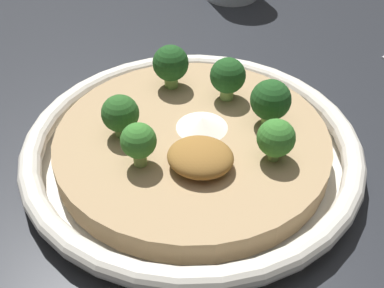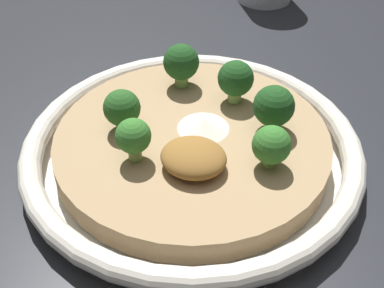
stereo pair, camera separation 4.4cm
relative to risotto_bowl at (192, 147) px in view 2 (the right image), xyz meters
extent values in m
plane|color=#23262B|center=(0.00, 0.00, -0.02)|extent=(6.00, 6.00, 0.00)
cylinder|color=silver|center=(0.00, 0.00, -0.01)|extent=(0.29, 0.29, 0.01)
torus|color=silver|center=(0.00, 0.00, 0.00)|extent=(0.31, 0.31, 0.02)
cylinder|color=tan|center=(0.00, 0.00, 0.00)|extent=(0.25, 0.25, 0.02)
cone|color=white|center=(-0.01, -0.01, 0.02)|extent=(0.05, 0.05, 0.01)
ellipsoid|color=olive|center=(-0.02, 0.04, 0.03)|extent=(0.06, 0.05, 0.02)
cylinder|color=#759E4C|center=(-0.07, 0.01, 0.02)|extent=(0.01, 0.01, 0.02)
sphere|color=#387A2D|center=(-0.07, 0.01, 0.04)|extent=(0.03, 0.03, 0.03)
cylinder|color=#84A856|center=(-0.02, -0.06, 0.02)|extent=(0.02, 0.02, 0.02)
sphere|color=#1E4C1E|center=(-0.02, -0.06, 0.04)|extent=(0.03, 0.03, 0.03)
cylinder|color=#759E4C|center=(0.04, -0.07, 0.02)|extent=(0.02, 0.02, 0.02)
sphere|color=#1E4C1E|center=(0.04, -0.07, 0.04)|extent=(0.04, 0.04, 0.04)
cylinder|color=#668E47|center=(0.06, 0.02, 0.02)|extent=(0.02, 0.02, 0.02)
sphere|color=#285B23|center=(0.06, 0.02, 0.04)|extent=(0.03, 0.03, 0.03)
cylinder|color=#84A856|center=(-0.06, -0.03, 0.02)|extent=(0.02, 0.02, 0.02)
sphere|color=#1E4C1E|center=(-0.06, -0.03, 0.04)|extent=(0.04, 0.04, 0.04)
cylinder|color=#84A856|center=(0.03, 0.05, 0.02)|extent=(0.01, 0.01, 0.02)
sphere|color=#387A2D|center=(0.03, 0.05, 0.04)|extent=(0.03, 0.03, 0.03)
camera|label=1|loc=(-0.09, 0.32, 0.29)|focal=45.00mm
camera|label=2|loc=(-0.13, 0.31, 0.29)|focal=45.00mm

